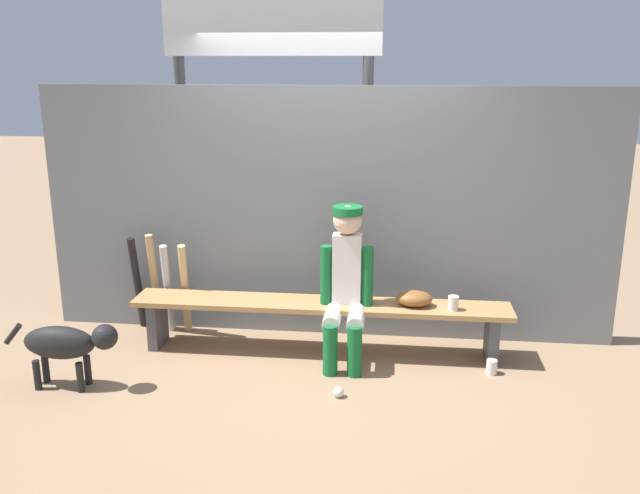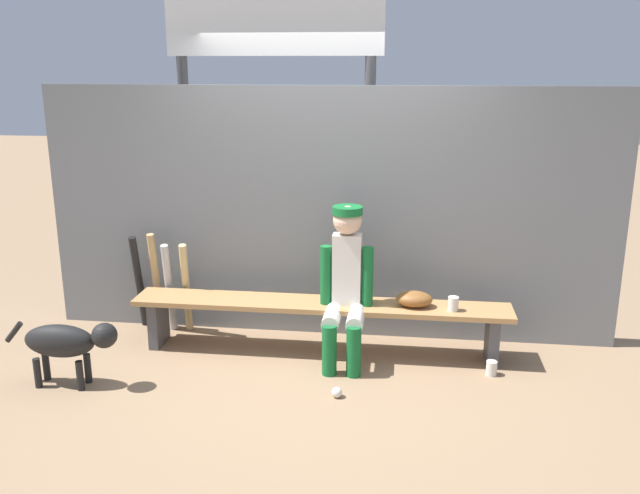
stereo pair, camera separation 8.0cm
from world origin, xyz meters
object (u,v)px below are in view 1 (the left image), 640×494
player_seated (346,281)px  cup_on_ground (492,367)px  bat_wood_natural (185,289)px  baseball_glove (414,299)px  cup_on_bench (453,303)px  scoreboard (279,53)px  bat_wood_tan (155,282)px  bat_aluminum_black (137,283)px  bat_aluminum_silver (168,289)px  dog (67,343)px  baseball (339,392)px  dugout_bench (320,312)px

player_seated → cup_on_ground: size_ratio=10.94×
bat_wood_natural → cup_on_ground: size_ratio=7.44×
baseball_glove → cup_on_bench: size_ratio=2.55×
cup_on_ground → scoreboard: (-1.82, 1.48, 2.27)m
player_seated → bat_wood_tan: 1.73m
baseball_glove → bat_aluminum_black: size_ratio=0.33×
bat_wood_natural → bat_aluminum_silver: (-0.15, 0.00, -0.01)m
cup_on_bench → dog: (-2.73, -0.74, -0.15)m
baseball → cup_on_bench: size_ratio=0.67×
bat_wood_tan → cup_on_ground: 2.85m
dugout_bench → bat_wood_tan: bearing=168.0°
cup_on_ground → bat_aluminum_silver: bearing=169.5°
bat_aluminum_silver → cup_on_bench: size_ratio=7.29×
cup_on_ground → dog: bearing=-169.6°
dugout_bench → scoreboard: size_ratio=0.90×
baseball_glove → scoreboard: (-1.24, 1.24, 1.83)m
baseball → dog: (-1.92, -0.07, 0.30)m
dugout_bench → cup_on_bench: bearing=-3.1°
baseball → dog: size_ratio=0.09×
bat_wood_natural → player_seated: bearing=-14.3°
cup_on_bench → cup_on_ground: bearing=-32.4°
scoreboard → cup_on_ground: bearing=-39.0°
bat_wood_natural → dog: size_ratio=0.97×
player_seated → dugout_bench: bearing=153.8°
dugout_bench → cup_on_ground: size_ratio=27.04×
baseball_glove → bat_aluminum_black: 2.37m
player_seated → bat_wood_tan: bearing=166.1°
bat_aluminum_silver → cup_on_ground: 2.71m
bat_wood_tan → scoreboard: size_ratio=0.26×
dugout_bench → bat_aluminum_black: (-1.61, 0.32, 0.08)m
bat_wood_natural → cup_on_bench: 2.22m
player_seated → bat_aluminum_silver: player_seated is taller
cup_on_ground → cup_on_bench: (-0.29, 0.18, 0.43)m
bat_wood_natural → bat_wood_tan: 0.29m
baseball_glove → bat_wood_natural: bat_wood_natural is taller
bat_wood_natural → dog: bearing=-117.0°
player_seated → bat_wood_natural: bearing=165.7°
scoreboard → bat_wood_natural: bearing=-123.9°
bat_aluminum_black → baseball: bat_aluminum_black is taller
player_seated → cup_on_bench: size_ratio=10.94×
baseball → cup_on_ground: bearing=24.0°
dugout_bench → bat_aluminum_silver: size_ratio=3.71×
dugout_bench → bat_aluminum_black: size_ratio=3.53×
bat_aluminum_silver → cup_on_ground: (2.64, -0.49, -0.34)m
bat_aluminum_silver → cup_on_ground: bat_aluminum_silver is taller
bat_wood_natural → baseball: size_ratio=11.06×
baseball → dog: 1.94m
bat_wood_tan → bat_aluminum_black: size_ratio=1.03×
dugout_bench → baseball_glove: 0.75m
bat_aluminum_silver → bat_wood_tan: size_ratio=0.93×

